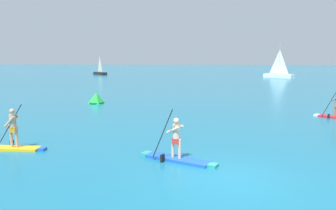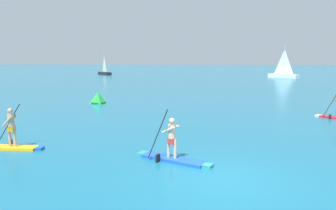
{
  "view_description": "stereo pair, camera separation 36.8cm",
  "coord_description": "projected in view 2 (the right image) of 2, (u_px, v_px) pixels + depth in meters",
  "views": [
    {
      "loc": [
        -0.65,
        -9.33,
        3.7
      ],
      "look_at": [
        -3.33,
        10.11,
        0.79
      ],
      "focal_mm": 32.76,
      "sensor_mm": 36.0,
      "label": 1
    },
    {
      "loc": [
        -0.28,
        -9.28,
        3.7
      ],
      "look_at": [
        -3.33,
        10.11,
        0.79
      ],
      "focal_mm": 32.76,
      "sensor_mm": 36.0,
      "label": 2
    }
  ],
  "objects": [
    {
      "name": "race_marker_buoy",
      "position": [
        98.0,
        98.0,
        26.39
      ],
      "size": [
        1.47,
        1.47,
        0.93
      ],
      "color": "green",
      "rests_on": "ground"
    },
    {
      "name": "ground",
      "position": [
        223.0,
        179.0,
        9.57
      ],
      "size": [
        440.0,
        440.0,
        0.0
      ],
      "primitive_type": "plane",
      "color": "#196B8C"
    },
    {
      "name": "sailboat_left_horizon",
      "position": [
        105.0,
        72.0,
        75.88
      ],
      "size": [
        4.68,
        4.66,
        5.89
      ],
      "rotation": [
        0.0,
        0.0,
        5.5
      ],
      "color": "black",
      "rests_on": "ground"
    },
    {
      "name": "paddleboarder_near_left",
      "position": [
        11.0,
        139.0,
        12.78
      ],
      "size": [
        2.84,
        0.82,
        1.89
      ],
      "rotation": [
        0.0,
        0.0,
        3.2
      ],
      "color": "yellow",
      "rests_on": "ground"
    },
    {
      "name": "paddleboarder_mid_center",
      "position": [
        172.0,
        152.0,
        11.28
      ],
      "size": [
        3.0,
        1.52,
        2.02
      ],
      "rotation": [
        0.0,
        0.0,
        2.76
      ],
      "color": "blue",
      "rests_on": "ground"
    },
    {
      "name": "sailboat_right_horizon",
      "position": [
        283.0,
        74.0,
        63.09
      ],
      "size": [
        5.74,
        5.31,
        7.07
      ],
      "rotation": [
        0.0,
        0.0,
        2.42
      ],
      "color": "white",
      "rests_on": "ground"
    }
  ]
}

